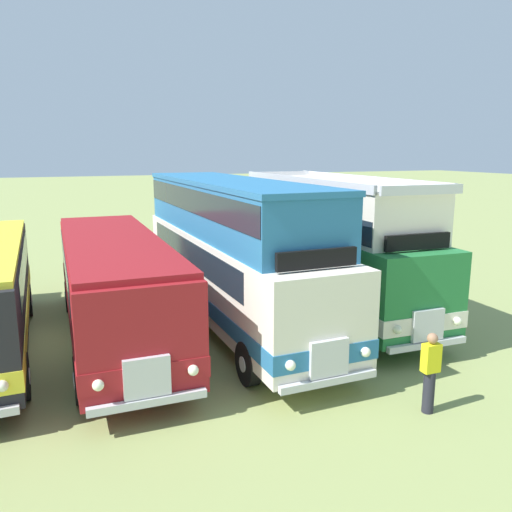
# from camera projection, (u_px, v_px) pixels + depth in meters

# --- Properties ---
(ground_plane) EXTENTS (200.00, 200.00, 0.00)m
(ground_plane) POSITION_uv_depth(u_px,v_px,m) (51.00, 345.00, 14.39)
(ground_plane) COLOR #8C9956
(bus_fourth_in_row) EXTENTS (2.63, 10.46, 2.99)m
(bus_fourth_in_row) POSITION_uv_depth(u_px,v_px,m) (114.00, 281.00, 14.42)
(bus_fourth_in_row) COLOR maroon
(bus_fourth_in_row) RESTS_ON ground
(bus_fifth_in_row) EXTENTS (2.80, 11.67, 4.49)m
(bus_fifth_in_row) POSITION_uv_depth(u_px,v_px,m) (231.00, 246.00, 15.71)
(bus_fifth_in_row) COLOR silver
(bus_fifth_in_row) RESTS_ON ground
(bus_sixth_in_row) EXTENTS (2.78, 10.17, 4.52)m
(bus_sixth_in_row) POSITION_uv_depth(u_px,v_px,m) (330.00, 241.00, 17.17)
(bus_sixth_in_row) COLOR #237538
(bus_sixth_in_row) RESTS_ON ground
(marshal_person) EXTENTS (0.36, 0.24, 1.73)m
(marshal_person) POSITION_uv_depth(u_px,v_px,m) (430.00, 372.00, 10.51)
(marshal_person) COLOR #23232D
(marshal_person) RESTS_ON ground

